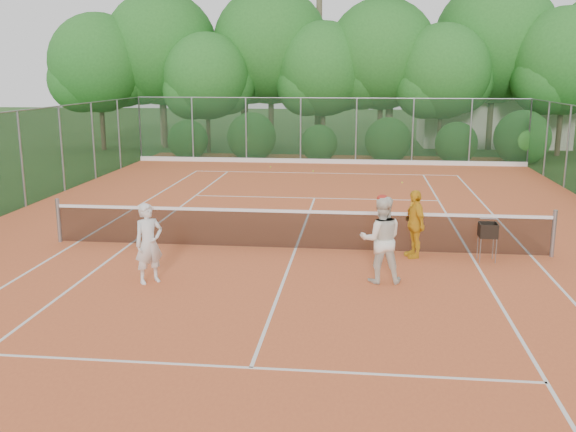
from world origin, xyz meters
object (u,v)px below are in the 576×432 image
object	(u,v)px
player_white	(149,243)
ball_hopper	(488,231)
player_center_grp	(381,239)
player_yellow	(415,224)

from	to	relation	value
player_white	ball_hopper	distance (m)	7.41
player_white	player_center_grp	distance (m)	4.65
player_white	player_yellow	xyz separation A→B (m)	(5.43, 2.46, -0.03)
player_center_grp	ball_hopper	world-z (taller)	player_center_grp
ball_hopper	player_white	bearing A→B (deg)	-137.99
player_white	ball_hopper	world-z (taller)	player_white
ball_hopper	player_yellow	bearing A→B (deg)	-161.43
player_center_grp	player_yellow	world-z (taller)	player_center_grp
player_yellow	ball_hopper	size ratio (longest dim) A/B	1.79
player_center_grp	player_yellow	bearing A→B (deg)	66.82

